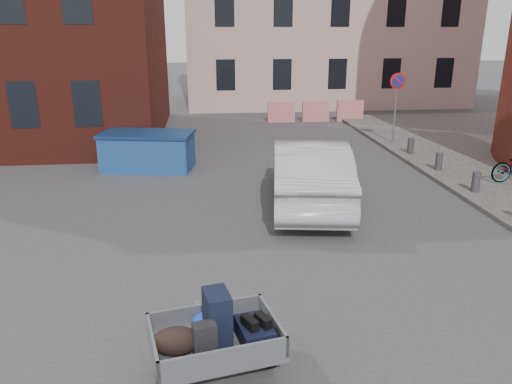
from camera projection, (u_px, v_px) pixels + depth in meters
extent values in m
plane|color=#38383A|center=(274.00, 261.00, 9.76)|extent=(120.00, 120.00, 0.00)
cylinder|color=gray|center=(395.00, 109.00, 18.90)|extent=(0.07, 0.07, 2.60)
cylinder|color=red|center=(398.00, 81.00, 18.56)|extent=(0.60, 0.03, 0.60)
cylinder|color=navy|center=(398.00, 81.00, 18.54)|extent=(0.44, 0.03, 0.44)
cylinder|color=#3A3A3D|center=(476.00, 182.00, 13.46)|extent=(0.22, 0.22, 0.55)
cylinder|color=#3A3A3D|center=(439.00, 161.00, 15.54)|extent=(0.22, 0.22, 0.55)
cylinder|color=#3A3A3D|center=(411.00, 146.00, 17.62)|extent=(0.22, 0.22, 0.55)
cube|color=red|center=(281.00, 112.00, 24.03)|extent=(1.30, 0.18, 1.00)
cube|color=red|center=(316.00, 111.00, 24.20)|extent=(1.30, 0.18, 1.00)
cube|color=red|center=(350.00, 111.00, 24.37)|extent=(1.30, 0.18, 1.00)
cylinder|color=black|center=(160.00, 373.00, 6.26)|extent=(0.19, 0.45, 0.44)
cylinder|color=black|center=(268.00, 351.00, 6.69)|extent=(0.19, 0.45, 0.44)
cube|color=slate|center=(215.00, 346.00, 6.40)|extent=(1.79, 1.40, 0.08)
cube|color=slate|center=(153.00, 346.00, 6.12)|extent=(0.26, 1.09, 0.28)
cube|color=slate|center=(272.00, 323.00, 6.57)|extent=(0.26, 1.09, 0.28)
cube|color=slate|center=(206.00, 313.00, 6.82)|extent=(1.57, 0.37, 0.28)
cube|color=slate|center=(225.00, 359.00, 5.86)|extent=(1.57, 0.37, 0.28)
cube|color=slate|center=(201.00, 314.00, 7.23)|extent=(0.22, 0.70, 0.06)
cube|color=black|center=(217.00, 317.00, 6.34)|extent=(0.39, 0.50, 0.70)
cube|color=black|center=(255.00, 332.00, 6.40)|extent=(0.51, 0.67, 0.25)
ellipsoid|color=black|center=(176.00, 341.00, 6.14)|extent=(0.66, 0.47, 0.36)
cube|color=black|center=(205.00, 341.00, 6.03)|extent=(0.31, 0.23, 0.48)
ellipsoid|color=#1737B2|center=(205.00, 322.00, 6.65)|extent=(0.41, 0.37, 0.24)
cube|color=black|center=(250.00, 323.00, 6.28)|extent=(0.22, 0.29, 0.13)
cube|color=black|center=(263.00, 320.00, 6.33)|extent=(0.22, 0.29, 0.13)
cube|color=#1F4B95|center=(148.00, 152.00, 15.97)|extent=(3.00, 1.90, 1.12)
cube|color=navy|center=(147.00, 134.00, 15.78)|extent=(3.11, 2.01, 0.09)
imported|color=#B1B3B9|center=(309.00, 172.00, 12.72)|extent=(2.50, 5.37, 1.70)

